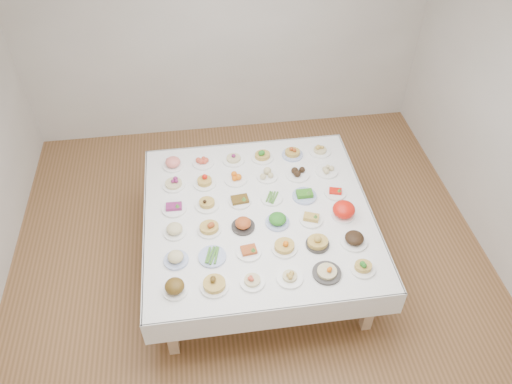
{
  "coord_description": "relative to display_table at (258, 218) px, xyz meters",
  "views": [
    {
      "loc": [
        -0.4,
        -3.14,
        4.17
      ],
      "look_at": [
        0.07,
        0.24,
        0.88
      ],
      "focal_mm": 35.0,
      "sensor_mm": 36.0,
      "label": 1
    }
  ],
  "objects": [
    {
      "name": "dish_31",
      "position": [
        -0.47,
        0.78,
        0.1
      ],
      "size": [
        0.22,
        0.22,
        0.09
      ],
      "color": "white",
      "rests_on": "display_table"
    },
    {
      "name": "dish_10",
      "position": [
        0.47,
        -0.47,
        0.13
      ],
      "size": [
        0.21,
        0.21,
        0.14
      ],
      "color": "#2B2926",
      "rests_on": "display_table"
    },
    {
      "name": "dish_1",
      "position": [
        -0.48,
        -0.79,
        0.14
      ],
      "size": [
        0.25,
        0.24,
        0.15
      ],
      "color": "white",
      "rests_on": "display_table"
    },
    {
      "name": "dish_29",
      "position": [
        0.78,
        0.47,
        0.1
      ],
      "size": [
        0.23,
        0.23,
        0.09
      ],
      "color": "white",
      "rests_on": "display_table"
    },
    {
      "name": "dish_32",
      "position": [
        -0.15,
        0.78,
        0.12
      ],
      "size": [
        0.23,
        0.23,
        0.12
      ],
      "color": "white",
      "rests_on": "display_table"
    },
    {
      "name": "dish_13",
      "position": [
        -0.47,
        -0.16,
        0.12
      ],
      "size": [
        0.22,
        0.22,
        0.12
      ],
      "color": "white",
      "rests_on": "display_table"
    },
    {
      "name": "dish_7",
      "position": [
        -0.47,
        -0.48,
        0.09
      ],
      "size": [
        0.25,
        0.24,
        0.06
      ],
      "color": "#4C66B2",
      "rests_on": "display_table"
    },
    {
      "name": "dish_5",
      "position": [
        0.79,
        -0.78,
        0.12
      ],
      "size": [
        0.21,
        0.21,
        0.12
      ],
      "color": "white",
      "rests_on": "display_table"
    },
    {
      "name": "dish_4",
      "position": [
        0.47,
        -0.79,
        0.13
      ],
      "size": [
        0.24,
        0.24,
        0.14
      ],
      "color": "#2B2926",
      "rests_on": "display_table"
    },
    {
      "name": "dish_33",
      "position": [
        0.16,
        0.78,
        0.14
      ],
      "size": [
        0.23,
        0.23,
        0.15
      ],
      "color": "white",
      "rests_on": "display_table"
    },
    {
      "name": "dish_34",
      "position": [
        0.48,
        0.78,
        0.12
      ],
      "size": [
        0.22,
        0.22,
        0.12
      ],
      "color": "#4C66B2",
      "rests_on": "display_table"
    },
    {
      "name": "dish_24",
      "position": [
        -0.78,
        0.48,
        0.12
      ],
      "size": [
        0.22,
        0.22,
        0.12
      ],
      "color": "white",
      "rests_on": "display_table"
    },
    {
      "name": "dish_0",
      "position": [
        -0.8,
        -0.79,
        0.12
      ],
      "size": [
        0.2,
        0.2,
        0.11
      ],
      "color": "white",
      "rests_on": "display_table"
    },
    {
      "name": "dish_6",
      "position": [
        -0.78,
        -0.47,
        0.12
      ],
      "size": [
        0.21,
        0.21,
        0.11
      ],
      "color": "#4C66B2",
      "rests_on": "display_table"
    },
    {
      "name": "dish_16",
      "position": [
        0.47,
        -0.17,
        0.1
      ],
      "size": [
        0.22,
        0.22,
        0.09
      ],
      "color": "white",
      "rests_on": "display_table"
    },
    {
      "name": "dish_17",
      "position": [
        0.78,
        -0.15,
        0.14
      ],
      "size": [
        0.22,
        0.22,
        0.14
      ],
      "color": "white",
      "rests_on": "display_table"
    },
    {
      "name": "dish_9",
      "position": [
        0.17,
        -0.47,
        0.13
      ],
      "size": [
        0.23,
        0.23,
        0.13
      ],
      "color": "white",
      "rests_on": "display_table"
    },
    {
      "name": "dish_22",
      "position": [
        0.48,
        0.15,
        0.11
      ],
      "size": [
        0.23,
        0.23,
        0.1
      ],
      "color": "#4C66B2",
      "rests_on": "display_table"
    },
    {
      "name": "dish_8",
      "position": [
        -0.15,
        -0.47,
        0.11
      ],
      "size": [
        0.22,
        0.22,
        0.1
      ],
      "color": "white",
      "rests_on": "display_table"
    },
    {
      "name": "display_table",
      "position": [
        0.0,
        0.0,
        0.0
      ],
      "size": [
        2.16,
        2.16,
        0.75
      ],
      "color": "white",
      "rests_on": "ground"
    },
    {
      "name": "dish_26",
      "position": [
        -0.16,
        0.48,
        0.11
      ],
      "size": [
        0.23,
        0.23,
        0.1
      ],
      "color": "white",
      "rests_on": "display_table"
    },
    {
      "name": "dish_21",
      "position": [
        0.16,
        0.16,
        0.09
      ],
      "size": [
        0.21,
        0.21,
        0.05
      ],
      "color": "white",
      "rests_on": "display_table"
    },
    {
      "name": "dish_23",
      "position": [
        0.79,
        0.15,
        0.1
      ],
      "size": [
        0.21,
        0.21,
        0.08
      ],
      "color": "white",
      "rests_on": "display_table"
    },
    {
      "name": "dish_11",
      "position": [
        0.79,
        -0.48,
        0.13
      ],
      "size": [
        0.24,
        0.24,
        0.13
      ],
      "color": "white",
      "rests_on": "display_table"
    },
    {
      "name": "dish_2",
      "position": [
        -0.16,
        -0.79,
        0.11
      ],
      "size": [
        0.21,
        0.21,
        0.1
      ],
      "color": "white",
      "rests_on": "display_table"
    },
    {
      "name": "dish_14",
      "position": [
        -0.16,
        -0.17,
        0.12
      ],
      "size": [
        0.21,
        0.21,
        0.12
      ],
      "color": "#2B2926",
      "rests_on": "display_table"
    },
    {
      "name": "room_envelope",
      "position": [
        -0.07,
        -0.09,
        1.15
      ],
      "size": [
        5.02,
        5.02,
        2.81
      ],
      "color": "#8C5E3A",
      "rests_on": "ground"
    },
    {
      "name": "dish_27",
      "position": [
        0.16,
        0.48,
        0.12
      ],
      "size": [
        0.22,
        0.22,
        0.1
      ],
      "color": "white",
      "rests_on": "display_table"
    },
    {
      "name": "dish_28",
      "position": [
        0.47,
        0.47,
        0.12
      ],
      "size": [
        0.24,
        0.24,
        0.11
      ],
      "color": "white",
      "rests_on": "display_table"
    },
    {
      "name": "dish_3",
      "position": [
        0.15,
        -0.79,
        0.11
      ],
      "size": [
        0.22,
        0.22,
        0.11
      ],
      "color": "white",
      "rests_on": "display_table"
    },
    {
      "name": "dish_19",
      "position": [
        -0.47,
        0.16,
        0.12
      ],
      "size": [
        0.23,
        0.23,
        0.12
      ],
      "color": "white",
      "rests_on": "display_table"
    },
    {
      "name": "dish_18",
      "position": [
        -0.79,
        0.15,
        0.11
      ],
      "size": [
        0.23,
        0.23,
        0.1
      ],
      "color": "white",
      "rests_on": "display_table"
    },
    {
      "name": "dish_30",
      "position": [
        -0.78,
        0.78,
        0.13
      ],
      "size": [
        0.21,
        0.21,
        0.12
      ],
      "color": "white",
      "rests_on": "display_table"
    },
    {
      "name": "dish_15",
      "position": [
        0.16,
        -0.16,
        0.13
      ],
      "size": [
        0.22,
        0.22,
        0.13
      ],
      "color": "#4C66B2",
      "rests_on": "display_table"
    },
    {
      "name": "dish_25",
      "position": [
        -0.48,
        0.46,
        0.12
      ],
      "size": [
        0.22,
        0.22,
        0.12
      ],
      "color": "white",
      "rests_on": "display_table"
    },
    {
      "name": "dish_20",
      "position": [
        -0.16,
        0.16,
        0.11
      ],
      "size": [
        0.22,
        0.22,
        0.1
      ],
      "color": "white",
      "rests_on": "display_table"
    },
    {
      "name": "dish_12",
      "position": [
        -0.79,
        -0.15,
        0.12
      ],
      "size": [
        0.21,
        0.21,
        0.11
      ],
      "color": "white",
      "rests_on": "display_table"
    },
    {
      "name": "dish_35",
      "position": [
        0.78,
        0.79,
        0.12
      ],
      "size": [
        0.23,
        0.23,
        0.12
      ],
      "color": "white",
      "rests_on": "display_table"
    }
  ]
}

